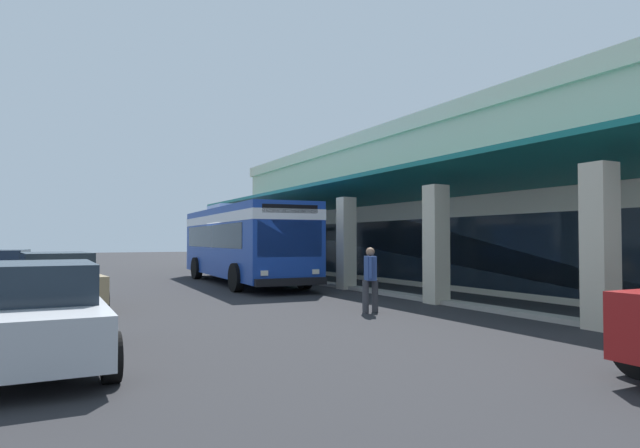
# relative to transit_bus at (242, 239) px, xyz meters

# --- Properties ---
(ground) EXTENTS (120.00, 120.00, 0.00)m
(ground) POSITION_rel_transit_bus_xyz_m (0.26, 7.86, -1.85)
(ground) COLOR #262628
(curb_strip) EXTENTS (36.29, 0.50, 0.12)m
(curb_strip) POSITION_rel_transit_bus_xyz_m (1.89, 2.62, -1.79)
(curb_strip) COLOR #9E998E
(curb_strip) RESTS_ON ground
(plaza_building) EXTENTS (30.54, 17.20, 6.72)m
(plaza_building) POSITION_rel_transit_bus_xyz_m (1.89, 12.24, 1.51)
(plaza_building) COLOR beige
(plaza_building) RESTS_ON ground
(transit_bus) EXTENTS (11.33, 3.22, 3.34)m
(transit_bus) POSITION_rel_transit_bus_xyz_m (0.00, 0.00, 0.00)
(transit_bus) COLOR #193D9E
(transit_bus) RESTS_ON ground
(parked_sedan_silver) EXTENTS (4.42, 2.05, 1.47)m
(parked_sedan_silver) POSITION_rel_transit_bus_xyz_m (12.60, -7.61, -1.10)
(parked_sedan_silver) COLOR #B2B5BA
(parked_sedan_silver) RESTS_ON ground
(parked_sedan_tan) EXTENTS (4.53, 2.26, 1.47)m
(parked_sedan_tan) POSITION_rel_transit_bus_xyz_m (5.63, -7.13, -1.10)
(parked_sedan_tan) COLOR #9E845B
(parked_sedan_tan) RESTS_ON ground
(pedestrian) EXTENTS (0.59, 0.48, 1.62)m
(pedestrian) POSITION_rel_transit_bus_xyz_m (10.15, -0.22, -0.95)
(pedestrian) COLOR #38383D
(pedestrian) RESTS_ON ground
(potted_palm) EXTENTS (1.69, 1.52, 2.56)m
(potted_palm) POSITION_rel_transit_bus_xyz_m (-6.05, 3.59, -1.16)
(potted_palm) COLOR #4C4742
(potted_palm) RESTS_ON ground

